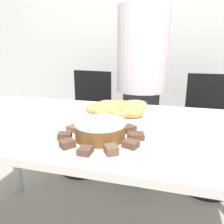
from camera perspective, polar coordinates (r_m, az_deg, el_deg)
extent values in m
cube|color=silver|center=(2.47, 8.74, 20.32)|extent=(8.00, 0.05, 2.60)
cube|color=silver|center=(1.04, -2.92, -3.53)|extent=(1.77, 0.83, 0.03)
cylinder|color=silver|center=(1.86, -24.09, -8.66)|extent=(0.06, 0.06, 0.73)
cylinder|color=#383842|center=(1.86, 7.22, -6.49)|extent=(0.29, 0.29, 0.79)
cylinder|color=silver|center=(1.73, 8.05, 15.68)|extent=(0.39, 0.39, 0.62)
cylinder|color=black|center=(2.20, -7.58, -13.94)|extent=(0.44, 0.44, 0.01)
cylinder|color=#262626|center=(2.10, -7.80, -8.60)|extent=(0.06, 0.06, 0.44)
cube|color=black|center=(2.02, -8.04, -2.43)|extent=(0.52, 0.52, 0.04)
cube|color=black|center=(2.13, -5.14, 5.00)|extent=(0.39, 0.11, 0.42)
cylinder|color=black|center=(2.09, 22.73, -17.01)|extent=(0.44, 0.44, 0.01)
cylinder|color=#262626|center=(1.98, 23.42, -11.47)|extent=(0.06, 0.06, 0.44)
cube|color=black|center=(1.89, 24.20, -5.00)|extent=(0.45, 0.45, 0.04)
cube|color=black|center=(2.02, 24.31, 3.11)|extent=(0.40, 0.04, 0.42)
cylinder|color=white|center=(0.83, -3.04, -7.21)|extent=(0.35, 0.35, 0.01)
cylinder|color=white|center=(1.18, 2.11, -0.10)|extent=(0.38, 0.38, 0.01)
cylinder|color=brown|center=(0.81, -3.08, -5.08)|extent=(0.19, 0.19, 0.06)
cylinder|color=white|center=(0.80, -3.11, -2.82)|extent=(0.19, 0.19, 0.01)
cube|color=brown|center=(0.94, -0.15, -3.32)|extent=(0.04, 0.05, 0.02)
cube|color=#513828|center=(0.94, -5.17, -3.24)|extent=(0.07, 0.07, 0.02)
cube|color=brown|center=(0.91, -9.65, -4.27)|extent=(0.07, 0.06, 0.02)
cube|color=#513828|center=(0.84, -12.24, -6.05)|extent=(0.06, 0.05, 0.02)
cube|color=brown|center=(0.76, -11.57, -8.13)|extent=(0.06, 0.06, 0.03)
cube|color=brown|center=(0.71, -6.97, -9.98)|extent=(0.04, 0.05, 0.02)
cube|color=brown|center=(0.70, -0.20, -9.82)|extent=(0.06, 0.06, 0.03)
cube|color=brown|center=(0.75, 4.96, -8.36)|extent=(0.06, 0.06, 0.02)
cube|color=#513828|center=(0.82, 6.27, -6.20)|extent=(0.07, 0.06, 0.02)
cube|color=#513828|center=(0.90, 4.12, -4.31)|extent=(0.07, 0.08, 0.02)
torus|color=tan|center=(1.18, 2.12, 1.04)|extent=(0.13, 0.13, 0.04)
torus|color=#D18E4C|center=(1.10, 5.35, -0.07)|extent=(0.12, 0.12, 0.04)
torus|color=tan|center=(1.16, 5.81, 0.56)|extent=(0.11, 0.11, 0.03)
torus|color=#E5AD66|center=(1.26, 6.20, 1.89)|extent=(0.13, 0.13, 0.04)
torus|color=#C68447|center=(1.26, 2.52, 1.88)|extent=(0.13, 0.13, 0.03)
torus|color=#E5AD66|center=(1.25, -0.86, 1.91)|extent=(0.13, 0.13, 0.04)
torus|color=tan|center=(1.19, -3.86, 1.07)|extent=(0.13, 0.13, 0.03)
torus|color=tan|center=(1.12, -1.61, 0.18)|extent=(0.13, 0.13, 0.04)
torus|color=#D18E4C|center=(1.09, 1.79, -0.17)|extent=(0.12, 0.12, 0.04)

